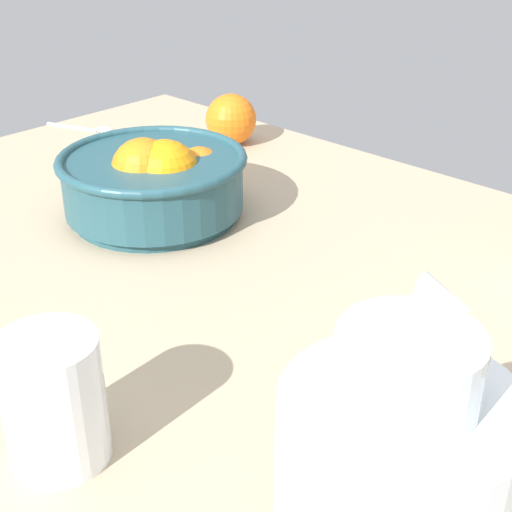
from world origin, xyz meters
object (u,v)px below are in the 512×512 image
object	(u,v)px
fruit_bowl	(155,180)
juice_glass	(55,406)
loose_orange_3	(231,119)
spoon	(91,128)
juice_pitcher	(391,504)

from	to	relation	value
fruit_bowl	juice_glass	bearing A→B (deg)	-49.42
loose_orange_3	spoon	size ratio (longest dim) A/B	0.61
fruit_bowl	loose_orange_3	size ratio (longest dim) A/B	2.92
juice_glass	spoon	bearing A→B (deg)	142.98
fruit_bowl	juice_glass	size ratio (longest dim) A/B	2.27
spoon	juice_glass	bearing A→B (deg)	-37.02
fruit_bowl	juice_glass	world-z (taller)	fruit_bowl
fruit_bowl	juice_pitcher	distance (cm)	57.38
juice_pitcher	spoon	distance (cm)	94.49
juice_glass	spoon	xyz separation A→B (cm)	(-61.75, 46.56, -4.17)
juice_pitcher	spoon	world-z (taller)	juice_pitcher
juice_pitcher	spoon	size ratio (longest dim) A/B	1.47
juice_pitcher	spoon	bearing A→B (deg)	155.22
juice_glass	juice_pitcher	bearing A→B (deg)	16.47
spoon	loose_orange_3	bearing A→B (deg)	27.83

